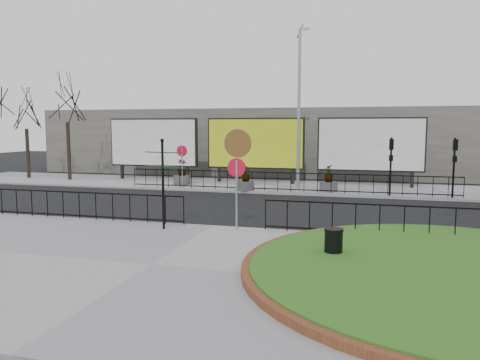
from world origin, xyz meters
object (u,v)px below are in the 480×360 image
(planter_a, at_px, (182,176))
(planter_c, at_px, (329,182))
(planter_b, at_px, (246,181))
(lamp_post, at_px, (299,106))
(billboard_mid, at_px, (255,144))
(fingerpost_sign, at_px, (163,175))
(litter_bin, at_px, (333,244))

(planter_a, height_order, planter_c, planter_a)
(planter_a, height_order, planter_b, planter_a)
(planter_c, bearing_deg, planter_a, 175.14)
(lamp_post, bearing_deg, planter_c, -22.93)
(lamp_post, distance_m, planter_a, 8.30)
(lamp_post, height_order, planter_c, lamp_post)
(billboard_mid, relative_size, planter_b, 4.30)
(lamp_post, bearing_deg, billboard_mid, 146.75)
(fingerpost_sign, height_order, litter_bin, fingerpost_sign)
(fingerpost_sign, height_order, planter_c, fingerpost_sign)
(billboard_mid, distance_m, planter_c, 5.88)
(billboard_mid, distance_m, litter_bin, 17.51)
(billboard_mid, height_order, litter_bin, billboard_mid)
(fingerpost_sign, distance_m, planter_c, 12.29)
(lamp_post, relative_size, planter_b, 6.40)
(lamp_post, relative_size, fingerpost_sign, 2.94)
(fingerpost_sign, bearing_deg, planter_b, 103.55)
(planter_a, bearing_deg, litter_bin, -54.65)
(litter_bin, relative_size, planter_c, 0.58)
(lamp_post, height_order, planter_b, lamp_post)
(billboard_mid, relative_size, litter_bin, 7.29)
(lamp_post, height_order, fingerpost_sign, lamp_post)
(lamp_post, xyz_separation_m, litter_bin, (2.99, -14.35, -4.28))
(billboard_mid, distance_m, lamp_post, 4.23)
(billboard_mid, xyz_separation_m, litter_bin, (6.00, -16.32, -2.05))
(litter_bin, relative_size, planter_b, 0.59)
(litter_bin, bearing_deg, fingerpost_sign, 158.48)
(fingerpost_sign, height_order, planter_b, fingerpost_sign)
(fingerpost_sign, xyz_separation_m, planter_a, (-4.21, 12.00, -1.35))
(lamp_post, distance_m, fingerpost_sign, 12.68)
(billboard_mid, xyz_separation_m, planter_a, (-4.18, -1.97, -1.93))
(litter_bin, distance_m, planter_b, 13.97)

